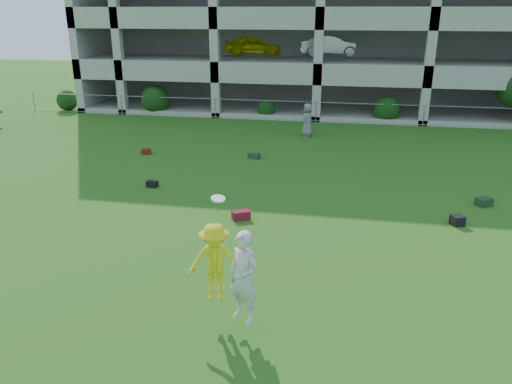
% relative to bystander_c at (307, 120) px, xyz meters
% --- Properties ---
extents(ground, '(100.00, 100.00, 0.00)m').
position_rel_bystander_c_xyz_m(ground, '(0.20, -15.47, -0.85)').
color(ground, '#235114').
rests_on(ground, ground).
extents(bystander_c, '(0.79, 0.96, 1.69)m').
position_rel_bystander_c_xyz_m(bystander_c, '(0.00, 0.00, 0.00)').
color(bystander_c, slate).
rests_on(bystander_c, ground).
extents(bag_red_a, '(0.63, 0.53, 0.28)m').
position_rel_bystander_c_xyz_m(bag_red_a, '(-1.08, -11.24, -0.71)').
color(bag_red_a, '#5F1011').
rests_on(bag_red_a, ground).
extents(bag_black_b, '(0.44, 0.33, 0.22)m').
position_rel_bystander_c_xyz_m(bag_black_b, '(-4.94, -8.87, -0.74)').
color(bag_black_b, black).
rests_on(bag_black_b, ground).
extents(bag_green_c, '(0.61, 0.56, 0.26)m').
position_rel_bystander_c_xyz_m(bag_green_c, '(6.68, -8.63, -0.72)').
color(bag_green_c, '#12331D').
rests_on(bag_green_c, ground).
extents(crate_d, '(0.46, 0.46, 0.30)m').
position_rel_bystander_c_xyz_m(crate_d, '(5.49, -10.47, -0.70)').
color(crate_d, black).
rests_on(crate_d, ground).
extents(bag_red_f, '(0.52, 0.43, 0.24)m').
position_rel_bystander_c_xyz_m(bag_red_f, '(-6.88, -4.71, -0.73)').
color(bag_red_f, '#52100E').
rests_on(bag_red_f, ground).
extents(bag_green_g, '(0.57, 0.46, 0.25)m').
position_rel_bystander_c_xyz_m(bag_green_g, '(-1.93, -4.52, -0.72)').
color(bag_green_g, '#14371D').
rests_on(bag_green_g, ground).
extents(frisbee_contest, '(1.69, 1.18, 2.60)m').
position_rel_bystander_c_xyz_m(frisbee_contest, '(-0.23, -16.71, 0.49)').
color(frisbee_contest, yellow).
rests_on(frisbee_contest, ground).
extents(parking_garage, '(30.00, 14.00, 12.00)m').
position_rel_bystander_c_xyz_m(parking_garage, '(0.19, 12.23, 5.17)').
color(parking_garage, '#9E998C').
rests_on(parking_garage, ground).
extents(fence, '(36.06, 0.06, 1.20)m').
position_rel_bystander_c_xyz_m(fence, '(0.20, 3.53, -0.24)').
color(fence, gray).
rests_on(fence, ground).
extents(shrub_row, '(34.38, 2.52, 3.50)m').
position_rel_bystander_c_xyz_m(shrub_row, '(4.79, 4.23, 0.66)').
color(shrub_row, '#163D11').
rests_on(shrub_row, ground).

